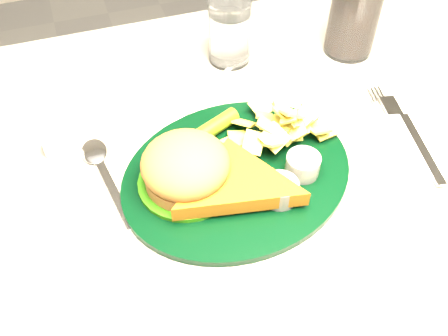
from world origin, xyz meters
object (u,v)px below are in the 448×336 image
Objects in this scene: water_glass at (229,31)px; fork_napkin at (417,143)px; dinner_plate at (238,158)px; cola_glass at (355,11)px; table at (232,298)px.

fork_napkin is at bearing -56.79° from water_glass.
dinner_plate is 2.91× the size of water_glass.
cola_glass reaches higher than fork_napkin.
cola_glass is (0.28, 0.20, 0.45)m from table.
water_glass is 0.34m from fork_napkin.
table is 0.46m from fork_napkin.
cola_glass reaches higher than dinner_plate.
fork_napkin is (0.26, -0.04, 0.38)m from table.
dinner_plate is 1.75× the size of fork_napkin.
water_glass is 0.60× the size of fork_napkin.
dinner_plate is (-0.00, -0.02, 0.41)m from table.
table is at bearing 65.80° from dinner_plate.
table is 6.59× the size of fork_napkin.
dinner_plate is at bearing -142.70° from cola_glass.
cola_glass is 0.25m from fork_napkin.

